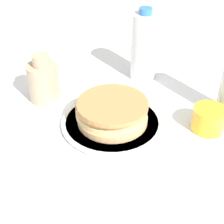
# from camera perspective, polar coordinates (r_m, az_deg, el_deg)

# --- Properties ---
(ground_plane) EXTENTS (4.00, 4.00, 0.00)m
(ground_plane) POSITION_cam_1_polar(r_m,az_deg,el_deg) (0.97, -1.00, -0.85)
(ground_plane) COLOR white
(plate) EXTENTS (0.25, 0.25, 0.01)m
(plate) POSITION_cam_1_polar(r_m,az_deg,el_deg) (0.94, 0.00, -1.63)
(plate) COLOR silver
(plate) RESTS_ON ground_plane
(pancake_stack) EXTENTS (0.18, 0.18, 0.06)m
(pancake_stack) POSITION_cam_1_polar(r_m,az_deg,el_deg) (0.92, -0.05, 0.14)
(pancake_stack) COLOR #DFAA72
(pancake_stack) RESTS_ON plate
(juice_glass) EXTENTS (0.08, 0.08, 0.06)m
(juice_glass) POSITION_cam_1_polar(r_m,az_deg,el_deg) (0.95, 14.44, -1.05)
(juice_glass) COLOR yellow
(juice_glass) RESTS_ON ground_plane
(cream_jug) EXTENTS (0.08, 0.08, 0.13)m
(cream_jug) POSITION_cam_1_polar(r_m,az_deg,el_deg) (1.03, -10.53, 4.63)
(cream_jug) COLOR tan
(cream_jug) RESTS_ON ground_plane
(water_bottle_mid) EXTENTS (0.07, 0.07, 0.22)m
(water_bottle_mid) POSITION_cam_1_polar(r_m,az_deg,el_deg) (1.10, 4.96, 9.89)
(water_bottle_mid) COLOR white
(water_bottle_mid) RESTS_ON ground_plane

